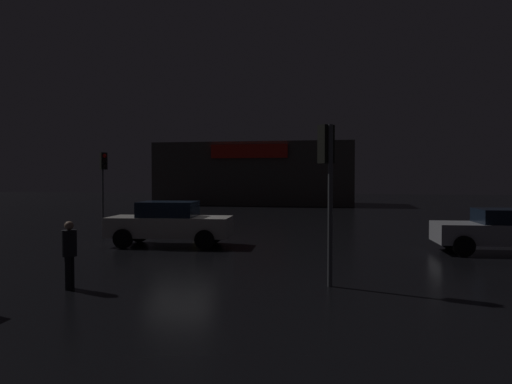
# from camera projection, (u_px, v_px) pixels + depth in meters

# --- Properties ---
(ground_plane) EXTENTS (120.00, 120.00, 0.00)m
(ground_plane) POSITION_uv_depth(u_px,v_px,m) (180.00, 246.00, 18.55)
(ground_plane) COLOR black
(store_building) EXTENTS (18.84, 7.74, 5.90)m
(store_building) POSITION_uv_depth(u_px,v_px,m) (257.00, 174.00, 48.04)
(store_building) COLOR #4C4742
(store_building) RESTS_ON ground
(traffic_signal_main) EXTENTS (0.42, 0.42, 3.85)m
(traffic_signal_main) POSITION_uv_depth(u_px,v_px,m) (327.00, 165.00, 11.62)
(traffic_signal_main) COLOR #595B60
(traffic_signal_main) RESTS_ON ground
(traffic_signal_cross_left) EXTENTS (0.42, 0.42, 3.88)m
(traffic_signal_cross_left) POSITION_uv_depth(u_px,v_px,m) (104.00, 169.00, 25.04)
(traffic_signal_cross_left) COLOR #595B60
(traffic_signal_cross_left) RESTS_ON ground
(car_far) EXTENTS (4.72, 2.27, 1.68)m
(car_far) POSITION_uv_depth(u_px,v_px,m) (170.00, 223.00, 18.53)
(car_far) COLOR silver
(car_far) RESTS_ON ground
(car_crossing) EXTENTS (4.28, 2.22, 1.52)m
(car_crossing) POSITION_uv_depth(u_px,v_px,m) (500.00, 230.00, 16.67)
(car_crossing) COLOR #B7B7BF
(car_crossing) RESTS_ON ground
(pedestrian) EXTENTS (0.36, 0.36, 1.58)m
(pedestrian) POSITION_uv_depth(u_px,v_px,m) (69.00, 250.00, 11.29)
(pedestrian) COLOR black
(pedestrian) RESTS_ON ground
(bollard_kerb_a) EXTENTS (0.13, 0.13, 0.94)m
(bollard_kerb_a) POSITION_uv_depth(u_px,v_px,m) (160.00, 215.00, 27.45)
(bollard_kerb_a) COLOR #595B60
(bollard_kerb_a) RESTS_ON ground
(bollard_kerb_b) EXTENTS (0.13, 0.13, 1.23)m
(bollard_kerb_b) POSITION_uv_depth(u_px,v_px,m) (195.00, 215.00, 25.91)
(bollard_kerb_b) COLOR gold
(bollard_kerb_b) RESTS_ON ground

